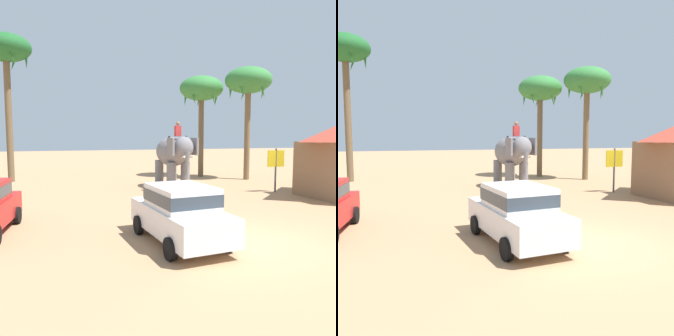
# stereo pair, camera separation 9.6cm
# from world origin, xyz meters

# --- Properties ---
(ground_plane) EXTENTS (120.00, 120.00, 0.00)m
(ground_plane) POSITION_xyz_m (0.00, 0.00, 0.00)
(ground_plane) COLOR tan
(car_sedan_foreground) EXTENTS (2.24, 4.27, 1.70)m
(car_sedan_foreground) POSITION_xyz_m (-1.75, 0.75, 0.93)
(car_sedan_foreground) COLOR white
(car_sedan_foreground) RESTS_ON ground
(elephant_with_mahout) EXTENTS (1.94, 3.96, 3.88)m
(elephant_with_mahout) POSITION_xyz_m (1.11, 10.57, 1.99)
(elephant_with_mahout) COLOR slate
(elephant_with_mahout) RESTS_ON ground
(palm_tree_behind_elephant) EXTENTS (3.20, 3.20, 7.76)m
(palm_tree_behind_elephant) POSITION_xyz_m (7.24, 13.02, 6.65)
(palm_tree_behind_elephant) COLOR brown
(palm_tree_behind_elephant) RESTS_ON ground
(palm_tree_near_hut) EXTENTS (3.20, 3.20, 7.42)m
(palm_tree_near_hut) POSITION_xyz_m (4.77, 15.47, 6.33)
(palm_tree_near_hut) COLOR brown
(palm_tree_near_hut) RESTS_ON ground
(palm_tree_left_of_road) EXTENTS (3.20, 3.20, 9.67)m
(palm_tree_left_of_road) POSITION_xyz_m (-8.46, 16.47, 8.42)
(palm_tree_left_of_road) COLOR brown
(palm_tree_left_of_road) RESTS_ON ground
(signboard_yellow) EXTENTS (1.00, 0.10, 2.40)m
(signboard_yellow) POSITION_xyz_m (6.10, 7.77, 1.69)
(signboard_yellow) COLOR #4C4C51
(signboard_yellow) RESTS_ON ground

